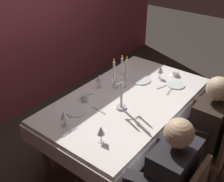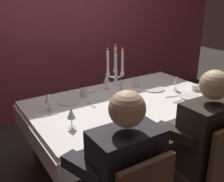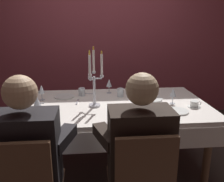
{
  "view_description": "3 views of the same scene",
  "coord_description": "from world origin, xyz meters",
  "px_view_note": "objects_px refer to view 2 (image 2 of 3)",
  "views": [
    {
      "loc": [
        -2.09,
        -1.43,
        2.37
      ],
      "look_at": [
        -0.16,
        0.08,
        0.87
      ],
      "focal_mm": 45.0,
      "sensor_mm": 36.0,
      "label": 1
    },
    {
      "loc": [
        -1.43,
        -1.95,
        1.73
      ],
      "look_at": [
        -0.15,
        0.05,
        0.85
      ],
      "focal_mm": 42.35,
      "sensor_mm": 36.0,
      "label": 2
    },
    {
      "loc": [
        -0.23,
        -2.31,
        1.54
      ],
      "look_at": [
        -0.0,
        0.08,
        0.85
      ],
      "focal_mm": 38.72,
      "sensor_mm": 36.0,
      "label": 3
    }
  ],
  "objects_px": {
    "dinner_plate_1": "(190,97)",
    "dining_table": "(127,111)",
    "wine_glass_0": "(48,98)",
    "seated_diner_0": "(126,170)",
    "water_tumbler_0": "(84,93)",
    "water_tumbler_2": "(123,87)",
    "candelabra": "(115,80)",
    "wine_glass_3": "(71,114)",
    "wine_glass_2": "(107,79)",
    "water_tumbler_1": "(136,83)",
    "seated_diner_1": "(208,136)",
    "dinner_plate_2": "(69,101)",
    "dinner_plate_0": "(153,89)",
    "wine_glass_1": "(177,80)",
    "coffee_cup_0": "(196,88)"
  },
  "relations": [
    {
      "from": "water_tumbler_1",
      "to": "wine_glass_2",
      "type": "bearing_deg",
      "value": 159.66
    },
    {
      "from": "seated_diner_1",
      "to": "water_tumbler_2",
      "type": "bearing_deg",
      "value": 89.57
    },
    {
      "from": "wine_glass_3",
      "to": "water_tumbler_2",
      "type": "distance_m",
      "value": 0.93
    },
    {
      "from": "wine_glass_0",
      "to": "wine_glass_2",
      "type": "distance_m",
      "value": 0.75
    },
    {
      "from": "dining_table",
      "to": "dinner_plate_0",
      "type": "relative_size",
      "value": 7.93
    },
    {
      "from": "wine_glass_2",
      "to": "wine_glass_3",
      "type": "bearing_deg",
      "value": -138.86
    },
    {
      "from": "dinner_plate_1",
      "to": "seated_diner_0",
      "type": "height_order",
      "value": "seated_diner_0"
    },
    {
      "from": "seated_diner_0",
      "to": "seated_diner_1",
      "type": "bearing_deg",
      "value": 0.0
    },
    {
      "from": "dinner_plate_2",
      "to": "seated_diner_1",
      "type": "relative_size",
      "value": 0.18
    },
    {
      "from": "dinner_plate_1",
      "to": "wine_glass_0",
      "type": "bearing_deg",
      "value": 160.22
    },
    {
      "from": "water_tumbler_0",
      "to": "water_tumbler_2",
      "type": "xyz_separation_m",
      "value": [
        0.43,
        -0.08,
        0.0
      ]
    },
    {
      "from": "dinner_plate_1",
      "to": "water_tumbler_1",
      "type": "relative_size",
      "value": 2.54
    },
    {
      "from": "wine_glass_3",
      "to": "water_tumbler_1",
      "type": "distance_m",
      "value": 1.12
    },
    {
      "from": "wine_glass_3",
      "to": "dinner_plate_2",
      "type": "bearing_deg",
      "value": 68.83
    },
    {
      "from": "candelabra",
      "to": "dinner_plate_2",
      "type": "height_order",
      "value": "candelabra"
    },
    {
      "from": "candelabra",
      "to": "seated_diner_0",
      "type": "height_order",
      "value": "candelabra"
    },
    {
      "from": "dinner_plate_0",
      "to": "wine_glass_3",
      "type": "xyz_separation_m",
      "value": [
        -1.12,
        -0.32,
        0.11
      ]
    },
    {
      "from": "water_tumbler_2",
      "to": "seated_diner_1",
      "type": "height_order",
      "value": "seated_diner_1"
    },
    {
      "from": "water_tumbler_1",
      "to": "wine_glass_1",
      "type": "bearing_deg",
      "value": -47.39
    },
    {
      "from": "dinner_plate_0",
      "to": "wine_glass_1",
      "type": "xyz_separation_m",
      "value": [
        0.18,
        -0.16,
        0.11
      ]
    },
    {
      "from": "dinner_plate_0",
      "to": "wine_glass_2",
      "type": "relative_size",
      "value": 1.49
    },
    {
      "from": "candelabra",
      "to": "wine_glass_3",
      "type": "distance_m",
      "value": 0.55
    },
    {
      "from": "water_tumbler_2",
      "to": "wine_glass_2",
      "type": "bearing_deg",
      "value": 127.48
    },
    {
      "from": "seated_diner_1",
      "to": "water_tumbler_0",
      "type": "bearing_deg",
      "value": 109.36
    },
    {
      "from": "water_tumbler_2",
      "to": "wine_glass_1",
      "type": "bearing_deg",
      "value": -30.08
    },
    {
      "from": "wine_glass_3",
      "to": "seated_diner_1",
      "type": "height_order",
      "value": "seated_diner_1"
    },
    {
      "from": "dinner_plate_2",
      "to": "water_tumbler_1",
      "type": "bearing_deg",
      "value": 0.15
    },
    {
      "from": "candelabra",
      "to": "wine_glass_0",
      "type": "distance_m",
      "value": 0.62
    },
    {
      "from": "dinner_plate_0",
      "to": "wine_glass_2",
      "type": "height_order",
      "value": "wine_glass_2"
    },
    {
      "from": "dinner_plate_0",
      "to": "candelabra",
      "type": "bearing_deg",
      "value": -165.09
    },
    {
      "from": "dinner_plate_1",
      "to": "wine_glass_2",
      "type": "relative_size",
      "value": 1.27
    },
    {
      "from": "candelabra",
      "to": "seated_diner_1",
      "type": "height_order",
      "value": "candelabra"
    },
    {
      "from": "candelabra",
      "to": "wine_glass_1",
      "type": "relative_size",
      "value": 3.55
    },
    {
      "from": "coffee_cup_0",
      "to": "dinner_plate_1",
      "type": "bearing_deg",
      "value": -152.08
    },
    {
      "from": "wine_glass_2",
      "to": "seated_diner_0",
      "type": "height_order",
      "value": "seated_diner_0"
    },
    {
      "from": "wine_glass_0",
      "to": "seated_diner_0",
      "type": "distance_m",
      "value": 1.08
    },
    {
      "from": "wine_glass_3",
      "to": "candelabra",
      "type": "bearing_deg",
      "value": 17.49
    },
    {
      "from": "dinner_plate_1",
      "to": "wine_glass_3",
      "type": "distance_m",
      "value": 1.27
    },
    {
      "from": "dining_table",
      "to": "wine_glass_2",
      "type": "bearing_deg",
      "value": 91.72
    },
    {
      "from": "dinner_plate_1",
      "to": "dining_table",
      "type": "bearing_deg",
      "value": 152.92
    },
    {
      "from": "dinner_plate_2",
      "to": "wine_glass_2",
      "type": "height_order",
      "value": "wine_glass_2"
    },
    {
      "from": "candelabra",
      "to": "wine_glass_2",
      "type": "xyz_separation_m",
      "value": [
        0.18,
        0.44,
        -0.14
      ]
    },
    {
      "from": "candelabra",
      "to": "dinner_plate_1",
      "type": "relative_size",
      "value": 2.8
    },
    {
      "from": "wine_glass_0",
      "to": "water_tumbler_0",
      "type": "relative_size",
      "value": 1.86
    },
    {
      "from": "dinner_plate_0",
      "to": "seated_diner_0",
      "type": "height_order",
      "value": "seated_diner_0"
    },
    {
      "from": "dinner_plate_0",
      "to": "wine_glass_0",
      "type": "bearing_deg",
      "value": 175.85
    },
    {
      "from": "dinner_plate_1",
      "to": "seated_diner_1",
      "type": "relative_size",
      "value": 0.17
    },
    {
      "from": "candelabra",
      "to": "dinner_plate_1",
      "type": "xyz_separation_m",
      "value": [
        0.76,
        -0.22,
        -0.25
      ]
    },
    {
      "from": "wine_glass_2",
      "to": "wine_glass_3",
      "type": "distance_m",
      "value": 0.92
    },
    {
      "from": "dinner_plate_1",
      "to": "dinner_plate_2",
      "type": "height_order",
      "value": "same"
    }
  ]
}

